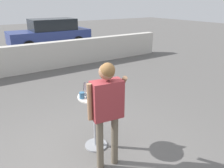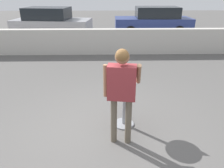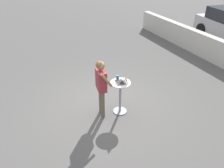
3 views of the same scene
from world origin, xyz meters
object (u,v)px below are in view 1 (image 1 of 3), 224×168
Objects in this scene: cafe_table at (95,116)px; standing_person at (107,103)px; laptop at (94,92)px; coffee_mug at (82,95)px; parked_car_further_down at (51,33)px.

standing_person reaches higher than cafe_table.
laptop is at bearing 78.39° from cafe_table.
coffee_mug is at bearing -175.45° from laptop.
laptop reaches higher than coffee_mug.
parked_car_further_down is at bearing 74.12° from coffee_mug.
coffee_mug is 0.03× the size of parked_car_further_down.
cafe_table is at bearing -104.59° from parked_car_further_down.
cafe_table is at bearing 79.96° from standing_person.
parked_car_further_down reaches higher than laptop.
standing_person is (0.13, -0.55, 0.05)m from coffee_mug.
cafe_table is 0.49m from coffee_mug.
laptop is 0.20× the size of standing_person.
cafe_table is 0.43m from laptop.
coffee_mug is at bearing 103.00° from standing_person.
parked_car_further_down is (2.43, 9.32, 0.18)m from cafe_table.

